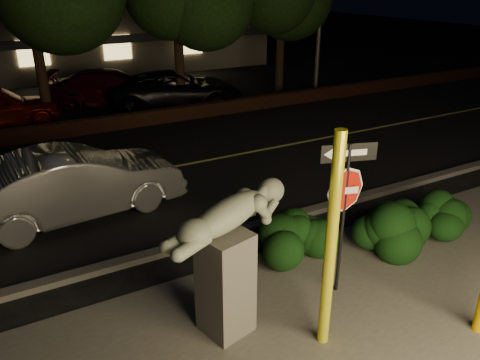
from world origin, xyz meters
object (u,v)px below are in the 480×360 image
object	(u,v)px
sculpture	(227,251)
silver_sedan	(75,183)
signpost	(346,190)
parked_car_dark	(177,89)
parked_car_darkred	(113,88)
yellow_pole_left	(331,246)

from	to	relation	value
sculpture	silver_sedan	distance (m)	5.05
signpost	parked_car_dark	distance (m)	12.93
sculpture	parked_car_darkred	world-z (taller)	sculpture
signpost	parked_car_darkred	bearing A→B (deg)	107.33
signpost	sculpture	xyz separation A→B (m)	(-2.03, 0.06, -0.50)
parked_car_darkred	parked_car_dark	world-z (taller)	parked_car_darkred
yellow_pole_left	parked_car_darkred	bearing A→B (deg)	86.32
silver_sedan	sculpture	bearing A→B (deg)	-171.97
parked_car_darkred	silver_sedan	bearing A→B (deg)	-178.45
silver_sedan	signpost	bearing A→B (deg)	-152.62
signpost	sculpture	distance (m)	2.09
sculpture	silver_sedan	world-z (taller)	sculpture
signpost	parked_car_darkred	world-z (taller)	signpost
yellow_pole_left	silver_sedan	world-z (taller)	yellow_pole_left
sculpture	parked_car_darkred	distance (m)	14.23
silver_sedan	parked_car_darkred	distance (m)	9.76
silver_sedan	parked_car_darkred	bearing A→B (deg)	-25.36
parked_car_darkred	parked_car_dark	size ratio (longest dim) A/B	0.97
yellow_pole_left	parked_car_dark	size ratio (longest dim) A/B	0.62
silver_sedan	parked_car_dark	distance (m)	9.48
signpost	parked_car_dark	bearing A→B (deg)	97.48
signpost	silver_sedan	xyz separation A→B (m)	(-3.24, 4.93, -1.10)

